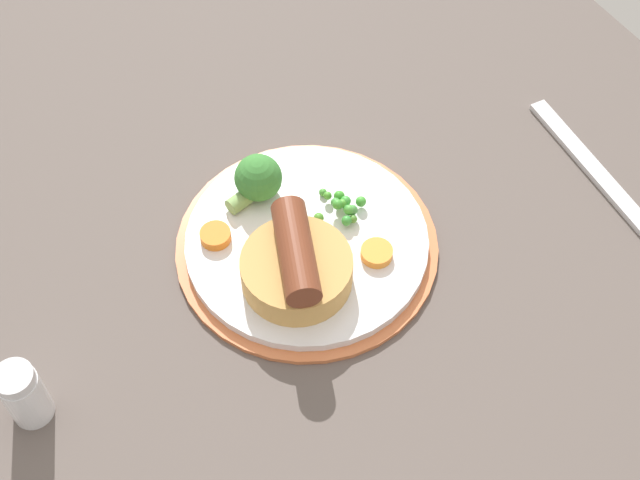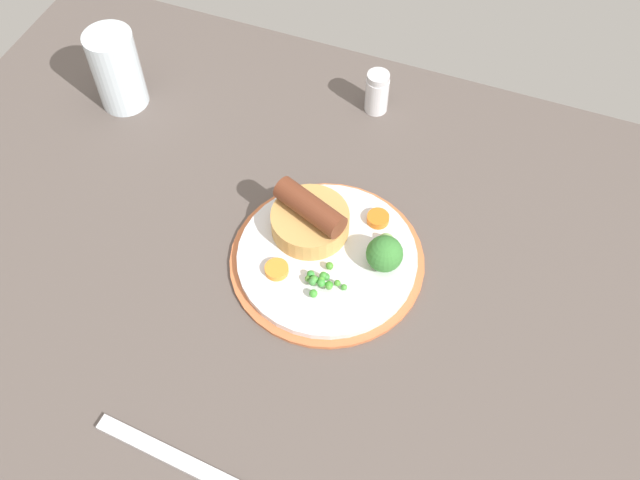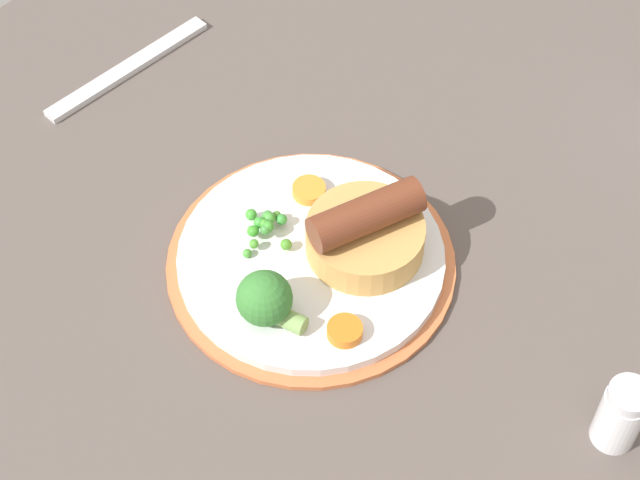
{
  "view_description": "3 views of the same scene",
  "coord_description": "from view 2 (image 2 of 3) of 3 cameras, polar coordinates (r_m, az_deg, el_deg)",
  "views": [
    {
      "loc": [
        -36.42,
        25.33,
        67.68
      ],
      "look_at": [
        1.33,
        3.12,
        5.42
      ],
      "focal_mm": 50.0,
      "sensor_mm": 36.0,
      "label": 1
    },
    {
      "loc": [
        18.49,
        -39.71,
        74.1
      ],
      "look_at": [
        1.6,
        4.12,
        6.27
      ],
      "focal_mm": 40.0,
      "sensor_mm": 36.0,
      "label": 2
    },
    {
      "loc": [
        40.5,
        37.4,
        71.86
      ],
      "look_at": [
        1.75,
        3.8,
        5.45
      ],
      "focal_mm": 60.0,
      "sensor_mm": 36.0,
      "label": 3
    }
  ],
  "objects": [
    {
      "name": "fork",
      "position": [
        0.76,
        -11.48,
        -16.75
      ],
      "size": [
        18.07,
        2.86,
        0.6
      ],
      "primitive_type": "cube",
      "rotation": [
        0.0,
        0.0,
        -0.07
      ],
      "color": "silver",
      "rests_on": "dining_table"
    },
    {
      "name": "broccoli_floret_far",
      "position": [
        0.82,
        5.19,
        -1.06
      ],
      "size": [
        4.29,
        5.61,
        4.29
      ],
      "rotation": [
        0.0,
        0.0,
        4.93
      ],
      "color": "#387A33",
      "rests_on": "dinner_plate"
    },
    {
      "name": "dinner_plate",
      "position": [
        0.84,
        0.57,
        -1.51
      ],
      "size": [
        23.13,
        23.13,
        1.4
      ],
      "color": "#CC6B3D",
      "rests_on": "dining_table"
    },
    {
      "name": "sausage_pudding",
      "position": [
        0.84,
        -0.8,
        1.76
      ],
      "size": [
        9.53,
        9.37,
        5.71
      ],
      "rotation": [
        0.0,
        0.0,
        2.77
      ],
      "color": "tan",
      "rests_on": "dinner_plate"
    },
    {
      "name": "carrot_slice_2",
      "position": [
        0.86,
        4.66,
        1.72
      ],
      "size": [
        3.17,
        3.17,
        0.93
      ],
      "primitive_type": "cylinder",
      "rotation": [
        0.0,
        0.0,
        4.91
      ],
      "color": "orange",
      "rests_on": "dinner_plate"
    },
    {
      "name": "drinking_glass",
      "position": [
        1.02,
        -15.95,
        12.96
      ],
      "size": [
        6.5,
        6.5,
        11.35
      ],
      "primitive_type": "cylinder",
      "color": "silver",
      "rests_on": "dining_table"
    },
    {
      "name": "dining_table",
      "position": [
        0.85,
        -2.02,
        -3.65
      ],
      "size": [
        110.0,
        80.0,
        3.0
      ],
      "primitive_type": "cube",
      "color": "#564C47",
      "rests_on": "ground"
    },
    {
      "name": "salt_shaker",
      "position": [
        0.99,
        4.67,
        11.68
      ],
      "size": [
        3.2,
        3.2,
        6.21
      ],
      "color": "silver",
      "rests_on": "dining_table"
    },
    {
      "name": "pea_pile",
      "position": [
        0.8,
        0.12,
        -3.26
      ],
      "size": [
        4.88,
        5.06,
        1.86
      ],
      "color": "#3F883B",
      "rests_on": "dinner_plate"
    },
    {
      "name": "carrot_slice_0",
      "position": [
        0.82,
        -3.49,
        -2.37
      ],
      "size": [
        3.92,
        3.92,
        0.84
      ],
      "primitive_type": "cylinder",
      "rotation": [
        0.0,
        0.0,
        2.37
      ],
      "color": "orange",
      "rests_on": "dinner_plate"
    }
  ]
}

